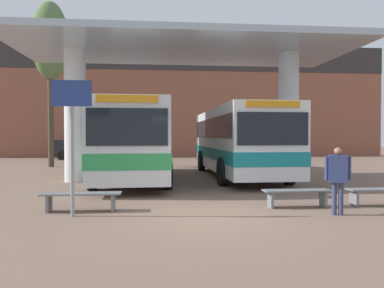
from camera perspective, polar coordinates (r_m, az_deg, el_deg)
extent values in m
plane|color=#755B4C|center=(8.91, 2.46, -10.89)|extent=(100.00, 100.00, 0.00)
cube|color=brown|center=(33.89, -3.49, 6.65)|extent=(40.00, 0.50, 10.13)
cube|color=#332D2D|center=(34.47, -3.50, 13.06)|extent=(40.00, 0.58, 2.40)
cylinder|color=silver|center=(16.05, -17.39, 4.21)|extent=(0.86, 0.86, 5.44)
cylinder|color=silver|center=(16.72, 14.48, 4.10)|extent=(0.86, 0.86, 5.44)
cube|color=#A8B7C1|center=(16.16, -1.13, 14.42)|extent=(13.99, 6.31, 0.24)
cube|color=silver|center=(16.20, -8.81, 0.70)|extent=(2.77, 10.05, 2.77)
cube|color=black|center=(16.21, -8.82, 2.56)|extent=(2.80, 9.65, 0.89)
cube|color=#2D934C|center=(16.22, -8.81, -1.50)|extent=(2.81, 10.09, 0.50)
cube|color=black|center=(11.18, -9.82, 2.59)|extent=(2.38, 0.10, 1.11)
cube|color=orange|center=(11.23, -9.84, 6.83)|extent=(1.81, 0.08, 0.22)
cylinder|color=black|center=(13.30, -14.92, -4.65)|extent=(0.30, 1.04, 1.03)
cylinder|color=black|center=(13.17, -3.67, -4.67)|extent=(0.30, 1.04, 1.03)
cylinder|color=black|center=(19.09, -12.37, -2.86)|extent=(0.30, 1.04, 1.03)
cylinder|color=black|center=(19.00, -4.57, -2.85)|extent=(0.30, 1.04, 1.03)
cube|color=white|center=(17.42, 6.90, 0.68)|extent=(2.69, 10.21, 2.71)
cube|color=black|center=(17.42, 6.90, 2.37)|extent=(2.73, 9.81, 0.87)
cube|color=teal|center=(17.44, 6.89, -1.32)|extent=(2.73, 10.25, 0.49)
cube|color=black|center=(12.48, 12.23, 2.30)|extent=(2.38, 0.09, 1.08)
cube|color=orange|center=(12.52, 12.24, 6.00)|extent=(1.81, 0.07, 0.22)
cylinder|color=black|center=(14.12, 4.66, -4.18)|extent=(0.29, 1.08, 1.08)
cylinder|color=black|center=(14.83, 14.55, -3.96)|extent=(0.29, 1.08, 1.08)
cylinder|color=black|center=(19.99, 1.45, -2.58)|extent=(0.29, 1.08, 1.08)
cylinder|color=black|center=(20.49, 8.65, -2.50)|extent=(0.29, 1.08, 1.08)
cube|color=slate|center=(9.74, -16.52, -7.27)|extent=(1.95, 0.44, 0.04)
cube|color=slate|center=(9.95, -20.97, -8.46)|extent=(0.07, 0.37, 0.42)
cube|color=slate|center=(9.66, -11.91, -8.70)|extent=(0.07, 0.37, 0.42)
cube|color=slate|center=(10.25, 15.70, -6.84)|extent=(1.78, 0.44, 0.04)
cube|color=slate|center=(10.05, 11.87, -8.31)|extent=(0.07, 0.37, 0.42)
cube|color=slate|center=(10.56, 19.33, -7.89)|extent=(0.07, 0.37, 0.42)
cube|color=slate|center=(11.24, 26.32, -6.21)|extent=(1.58, 0.44, 0.04)
cube|color=slate|center=(10.95, 23.47, -7.60)|extent=(0.07, 0.37, 0.42)
cylinder|color=gray|center=(9.12, -17.78, -2.54)|extent=(0.09, 0.09, 2.56)
cube|color=navy|center=(9.16, -17.85, 7.37)|extent=(0.90, 0.06, 0.60)
cylinder|color=#333856|center=(9.56, 20.86, -7.78)|extent=(0.15, 0.15, 0.78)
cylinder|color=#333856|center=(9.58, 21.74, -7.77)|extent=(0.15, 0.15, 0.78)
cube|color=navy|center=(9.48, 21.33, -3.52)|extent=(0.47, 0.36, 0.65)
sphere|color=#89664C|center=(9.46, 21.35, -1.02)|extent=(0.18, 0.18, 0.18)
cylinder|color=navy|center=(9.45, 19.81, -3.48)|extent=(0.11, 0.11, 0.55)
cylinder|color=navy|center=(9.52, 22.84, -3.47)|extent=(0.11, 0.11, 0.55)
cylinder|color=#473A2B|center=(24.15, -20.72, 4.19)|extent=(0.34, 0.34, 6.30)
ellipsoid|color=#516B3D|center=(24.79, -20.80, 14.50)|extent=(2.14, 2.14, 4.71)
cube|color=black|center=(31.05, -16.41, -0.59)|extent=(4.37, 2.16, 1.33)
cube|color=#1E2328|center=(31.03, -16.42, 1.26)|extent=(2.45, 1.87, 0.68)
cylinder|color=black|center=(31.66, -13.66, -1.56)|extent=(0.70, 0.27, 0.68)
cylinder|color=black|center=(29.85, -14.42, -1.73)|extent=(0.70, 0.27, 0.68)
cylinder|color=black|center=(32.33, -18.22, -1.53)|extent=(0.70, 0.27, 0.68)
cylinder|color=black|center=(30.56, -19.24, -1.69)|extent=(0.70, 0.27, 0.68)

